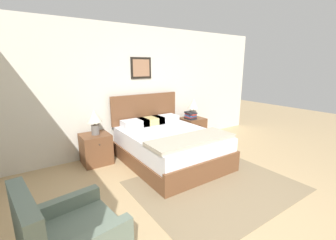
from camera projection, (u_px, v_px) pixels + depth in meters
The scene contains 13 objects.
ground_plane at pixel (247, 227), 2.57m from camera, with size 16.00×16.00×0.00m, color tan.
wall_back at pixel (130, 90), 4.71m from camera, with size 7.23×0.09×2.60m.
area_rug_main at pixel (215, 186), 3.45m from camera, with size 2.36×1.86×0.01m.
bed at pixel (169, 145), 4.27m from camera, with size 1.55×1.98×1.20m.
nightstand_near_window at pixel (96, 149), 4.21m from camera, with size 0.51×0.52×0.56m.
nightstand_by_door at pixel (193, 129), 5.50m from camera, with size 0.51×0.52×0.56m.
table_lamp_near_window at pixel (94, 118), 4.07m from camera, with size 0.26×0.26×0.48m.
table_lamp_by_door at pixel (194, 106), 5.35m from camera, with size 0.26×0.26×0.48m.
book_thick_bottom at pixel (190, 118), 5.32m from camera, with size 0.22×0.24×0.04m.
book_hardcover_middle at pixel (191, 117), 5.31m from camera, with size 0.21×0.22×0.02m.
book_novel_upper at pixel (191, 115), 5.31m from camera, with size 0.19×0.24×0.04m.
book_slim_near_top at pixel (191, 114), 5.30m from camera, with size 0.16×0.28×0.03m.
book_paperback_top at pixel (191, 113), 5.29m from camera, with size 0.24×0.30×0.03m.
Camera 1 is at (-1.98, -1.31, 1.80)m, focal length 24.00 mm.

